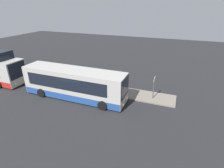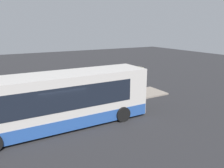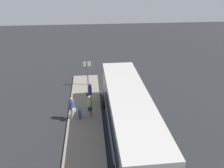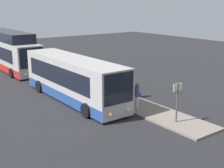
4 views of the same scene
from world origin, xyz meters
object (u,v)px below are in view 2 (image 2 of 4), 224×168
at_px(passenger_waiting, 80,93).
at_px(sign_post, 141,77).
at_px(passenger_boarding, 106,89).
at_px(passenger_with_bags, 73,89).
at_px(bus_lead, 55,102).
at_px(suitcase, 75,98).

bearing_deg(passenger_waiting, sign_post, -86.63).
distance_m(passenger_boarding, sign_post, 3.43).
bearing_deg(sign_post, passenger_boarding, -177.60).
distance_m(passenger_waiting, passenger_with_bags, 1.29).
relative_size(bus_lead, suitcase, 11.23).
bearing_deg(passenger_with_bags, sign_post, -131.23).
bearing_deg(bus_lead, passenger_with_bags, 57.44).
xyz_separation_m(bus_lead, passenger_boarding, (4.46, 2.37, -0.49)).
bearing_deg(passenger_with_bags, suitcase, 146.29).
distance_m(bus_lead, passenger_with_bags, 4.37).
relative_size(passenger_waiting, passenger_with_bags, 1.03).
bearing_deg(suitcase, sign_post, -6.53).
bearing_deg(sign_post, suitcase, 173.47).
bearing_deg(bus_lead, suitcase, 53.82).
relative_size(passenger_boarding, sign_post, 0.71).
xyz_separation_m(passenger_boarding, passenger_with_bags, (-2.12, 1.29, -0.03)).
relative_size(passenger_waiting, suitcase, 1.78).
bearing_deg(passenger_boarding, passenger_with_bags, 131.47).
bearing_deg(sign_post, bus_lead, -162.23).
xyz_separation_m(passenger_waiting, suitcase, (-0.05, 0.77, -0.58)).
distance_m(passenger_boarding, passenger_waiting, 2.11).
distance_m(passenger_boarding, passenger_with_bags, 2.48).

